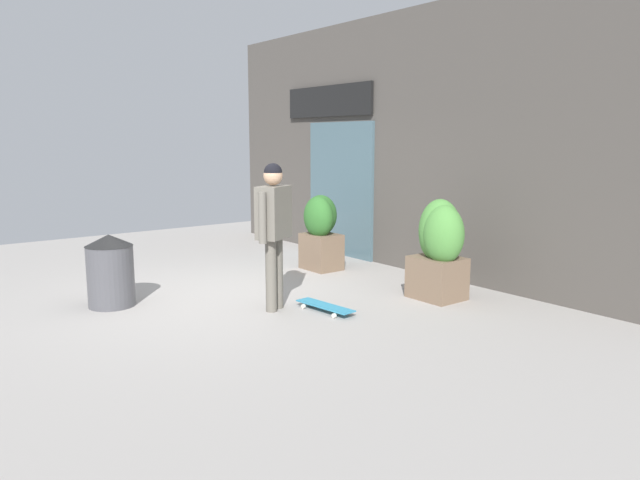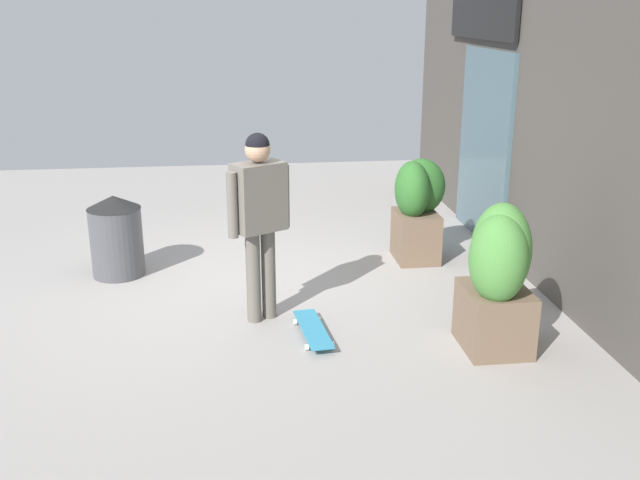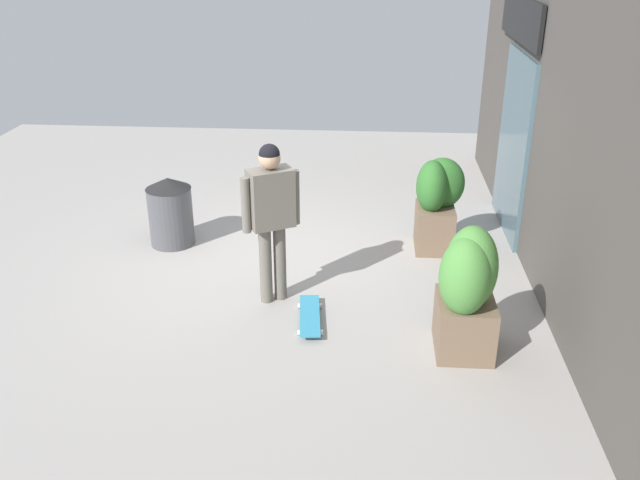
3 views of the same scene
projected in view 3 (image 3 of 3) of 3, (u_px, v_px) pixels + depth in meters
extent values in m
plane|color=#9E9993|center=(269.00, 263.00, 8.06)|extent=(12.00, 12.00, 0.00)
cube|color=#4C4742|center=(560.00, 107.00, 7.05)|extent=(8.73, 0.25, 3.87)
cube|color=#47606B|center=(514.00, 144.00, 8.60)|extent=(1.64, 0.06, 2.28)
cube|color=black|center=(521.00, 19.00, 8.28)|extent=(2.23, 0.05, 0.52)
cylinder|color=#666056|center=(280.00, 262.00, 7.13)|extent=(0.13, 0.13, 0.86)
cylinder|color=#666056|center=(266.00, 265.00, 7.07)|extent=(0.13, 0.13, 0.86)
cube|color=#6B665B|center=(271.00, 198.00, 6.80)|extent=(0.44, 0.51, 0.61)
cylinder|color=#6B665B|center=(295.00, 197.00, 6.91)|extent=(0.09, 0.09, 0.58)
cylinder|color=#6B665B|center=(246.00, 205.00, 6.71)|extent=(0.09, 0.09, 0.58)
sphere|color=tan|center=(269.00, 158.00, 6.62)|extent=(0.22, 0.22, 0.22)
sphere|color=black|center=(269.00, 154.00, 6.61)|extent=(0.21, 0.21, 0.21)
cube|color=teal|center=(310.00, 315.00, 6.83)|extent=(0.83, 0.28, 0.02)
cylinder|color=silver|center=(321.00, 332.00, 6.62)|extent=(0.06, 0.04, 0.05)
cylinder|color=silver|center=(299.00, 333.00, 6.61)|extent=(0.06, 0.04, 0.05)
cylinder|color=silver|center=(320.00, 306.00, 7.09)|extent=(0.06, 0.04, 0.05)
cylinder|color=silver|center=(299.00, 306.00, 7.09)|extent=(0.06, 0.04, 0.05)
cube|color=brown|center=(434.00, 228.00, 8.34)|extent=(0.58, 0.46, 0.55)
ellipsoid|color=#2D6628|center=(442.00, 183.00, 8.20)|extent=(0.43, 0.56, 0.64)
ellipsoid|color=#2D6628|center=(432.00, 186.00, 8.11)|extent=(0.56, 0.38, 0.63)
cube|color=brown|center=(464.00, 325.00, 6.29)|extent=(0.62, 0.52, 0.53)
ellipsoid|color=#4C8C3D|center=(471.00, 268.00, 6.03)|extent=(0.56, 0.48, 0.79)
ellipsoid|color=#4C8C3D|center=(465.00, 276.00, 5.94)|extent=(0.53, 0.46, 0.73)
ellipsoid|color=#4C8C3D|center=(467.00, 273.00, 6.09)|extent=(0.48, 0.36, 0.63)
cylinder|color=#4C4C51|center=(171.00, 216.00, 8.43)|extent=(0.55, 0.55, 0.74)
cone|color=black|center=(168.00, 183.00, 8.25)|extent=(0.56, 0.56, 0.14)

